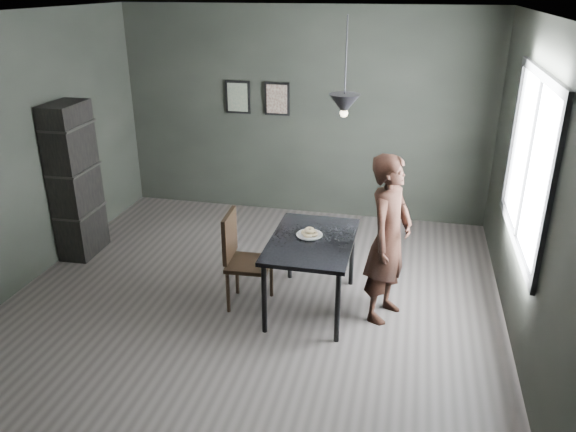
% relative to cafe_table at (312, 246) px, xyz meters
% --- Properties ---
extents(ground, '(5.00, 5.00, 0.00)m').
position_rel_cafe_table_xyz_m(ground, '(-0.60, 0.00, -0.67)').
color(ground, '#332F2C').
rests_on(ground, ground).
extents(back_wall, '(5.00, 0.10, 2.80)m').
position_rel_cafe_table_xyz_m(back_wall, '(-0.60, 2.50, 0.73)').
color(back_wall, black).
rests_on(back_wall, ground).
extents(ceiling, '(5.00, 5.00, 0.02)m').
position_rel_cafe_table_xyz_m(ceiling, '(-0.60, 0.00, 2.13)').
color(ceiling, silver).
rests_on(ceiling, ground).
extents(window_assembly, '(0.04, 1.96, 1.56)m').
position_rel_cafe_table_xyz_m(window_assembly, '(1.87, 0.20, 0.93)').
color(window_assembly, white).
rests_on(window_assembly, ground).
extents(cafe_table, '(0.80, 1.20, 0.75)m').
position_rel_cafe_table_xyz_m(cafe_table, '(0.00, 0.00, 0.00)').
color(cafe_table, black).
rests_on(cafe_table, ground).
extents(white_plate, '(0.23, 0.23, 0.01)m').
position_rel_cafe_table_xyz_m(white_plate, '(-0.04, 0.07, 0.08)').
color(white_plate, silver).
rests_on(white_plate, cafe_table).
extents(donut_pile, '(0.18, 0.18, 0.07)m').
position_rel_cafe_table_xyz_m(donut_pile, '(-0.04, 0.07, 0.11)').
color(donut_pile, '#F6E6BF').
rests_on(donut_pile, white_plate).
extents(woman, '(0.59, 0.70, 1.65)m').
position_rel_cafe_table_xyz_m(woman, '(0.73, 0.01, 0.15)').
color(woman, black).
rests_on(woman, ground).
extents(wood_chair, '(0.45, 0.45, 0.99)m').
position_rel_cafe_table_xyz_m(wood_chair, '(-0.70, -0.10, -0.11)').
color(wood_chair, black).
rests_on(wood_chair, ground).
extents(shelf_unit, '(0.37, 0.62, 1.82)m').
position_rel_cafe_table_xyz_m(shelf_unit, '(-2.92, 0.61, 0.24)').
color(shelf_unit, black).
rests_on(shelf_unit, ground).
extents(pendant_lamp, '(0.28, 0.28, 0.86)m').
position_rel_cafe_table_xyz_m(pendant_lamp, '(0.25, 0.10, 1.38)').
color(pendant_lamp, black).
rests_on(pendant_lamp, ground).
extents(framed_print_left, '(0.34, 0.04, 0.44)m').
position_rel_cafe_table_xyz_m(framed_print_left, '(-1.50, 2.47, 0.93)').
color(framed_print_left, black).
rests_on(framed_print_left, ground).
extents(framed_print_right, '(0.34, 0.04, 0.44)m').
position_rel_cafe_table_xyz_m(framed_print_right, '(-0.95, 2.47, 0.93)').
color(framed_print_right, black).
rests_on(framed_print_right, ground).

